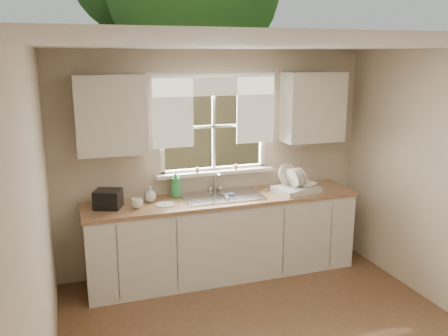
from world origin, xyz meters
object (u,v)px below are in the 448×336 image
object	(u,v)px
dish_rack	(296,186)
black_appliance	(108,199)
soap_bottle_a	(176,184)
cup	(137,203)

from	to	relation	value
dish_rack	black_appliance	xyz separation A→B (m)	(-2.09, 0.08, 0.03)
dish_rack	soap_bottle_a	distance (m)	1.37
soap_bottle_a	cup	world-z (taller)	soap_bottle_a
soap_bottle_a	dish_rack	bearing A→B (deg)	10.19
dish_rack	black_appliance	size ratio (longest dim) A/B	2.08
soap_bottle_a	cup	xyz separation A→B (m)	(-0.47, -0.25, -0.10)
dish_rack	cup	size ratio (longest dim) A/B	4.29
soap_bottle_a	cup	bearing A→B (deg)	-131.72
cup	black_appliance	world-z (taller)	black_appliance
black_appliance	dish_rack	bearing A→B (deg)	19.85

